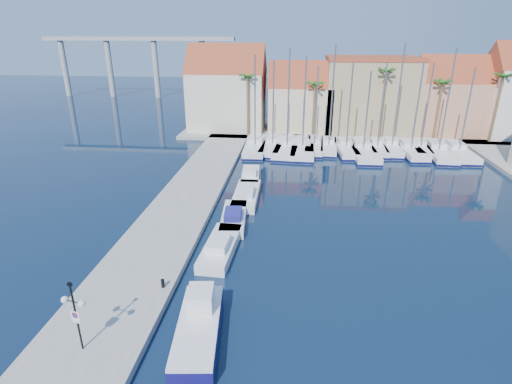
# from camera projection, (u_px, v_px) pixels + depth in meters

# --- Properties ---
(ground) EXTENTS (260.00, 260.00, 0.00)m
(ground) POSITION_uv_depth(u_px,v_px,m) (264.00, 318.00, 23.38)
(ground) COLOR black
(ground) RESTS_ON ground
(quay_west) EXTENTS (6.00, 77.00, 0.50)m
(quay_west) POSITION_uv_depth(u_px,v_px,m) (179.00, 212.00, 36.59)
(quay_west) COLOR gray
(quay_west) RESTS_ON ground
(shore_north) EXTENTS (54.00, 16.00, 0.50)m
(shore_north) POSITION_uv_depth(u_px,v_px,m) (347.00, 131.00, 66.63)
(shore_north) COLOR gray
(shore_north) RESTS_ON ground
(lamp_post) EXTENTS (1.35, 0.56, 4.03)m
(lamp_post) POSITION_uv_depth(u_px,v_px,m) (74.00, 306.00, 19.49)
(lamp_post) COLOR black
(lamp_post) RESTS_ON quay_west
(bollard) EXTENTS (0.23, 0.23, 0.57)m
(bollard) POSITION_uv_depth(u_px,v_px,m) (163.00, 283.00, 25.29)
(bollard) COLOR black
(bollard) RESTS_ON quay_west
(fishing_boat) EXTENTS (2.87, 6.74, 2.29)m
(fishing_boat) POSITION_uv_depth(u_px,v_px,m) (199.00, 326.00, 21.66)
(fishing_boat) COLOR navy
(fishing_boat) RESTS_ON ground
(motorboat_west_0) EXTENTS (2.46, 6.77, 1.40)m
(motorboat_west_0) POSITION_uv_depth(u_px,v_px,m) (220.00, 247.00, 30.12)
(motorboat_west_0) COLOR white
(motorboat_west_0) RESTS_ON ground
(motorboat_west_1) EXTENTS (2.52, 6.50, 1.40)m
(motorboat_west_1) POSITION_uv_depth(u_px,v_px,m) (234.00, 218.00, 34.87)
(motorboat_west_1) COLOR white
(motorboat_west_1) RESTS_ON ground
(motorboat_west_2) EXTENTS (2.41, 7.27, 1.40)m
(motorboat_west_2) POSITION_uv_depth(u_px,v_px,m) (246.00, 195.00, 39.67)
(motorboat_west_2) COLOR white
(motorboat_west_2) RESTS_ON ground
(motorboat_west_3) EXTENTS (2.34, 6.07, 1.40)m
(motorboat_west_3) POSITION_uv_depth(u_px,v_px,m) (250.00, 175.00, 45.06)
(motorboat_west_3) COLOR white
(motorboat_west_3) RESTS_ON ground
(sailboat_0) EXTENTS (3.07, 10.68, 12.89)m
(sailboat_0) POSITION_uv_depth(u_px,v_px,m) (255.00, 146.00, 56.32)
(sailboat_0) COLOR white
(sailboat_0) RESTS_ON ground
(sailboat_1) EXTENTS (3.70, 10.82, 12.16)m
(sailboat_1) POSITION_uv_depth(u_px,v_px,m) (273.00, 145.00, 56.85)
(sailboat_1) COLOR white
(sailboat_1) RESTS_ON ground
(sailboat_2) EXTENTS (4.00, 11.98, 13.67)m
(sailboat_2) POSITION_uv_depth(u_px,v_px,m) (287.00, 147.00, 56.12)
(sailboat_2) COLOR white
(sailboat_2) RESTS_ON ground
(sailboat_3) EXTENTS (3.40, 11.90, 12.68)m
(sailboat_3) POSITION_uv_depth(u_px,v_px,m) (303.00, 147.00, 55.80)
(sailboat_3) COLOR white
(sailboat_3) RESTS_ON ground
(sailboat_4) EXTENTS (2.96, 9.49, 11.44)m
(sailboat_4) POSITION_uv_depth(u_px,v_px,m) (314.00, 145.00, 56.67)
(sailboat_4) COLOR white
(sailboat_4) RESTS_ON ground
(sailboat_5) EXTENTS (2.77, 8.38, 14.09)m
(sailboat_5) POSITION_uv_depth(u_px,v_px,m) (329.00, 146.00, 56.18)
(sailboat_5) COLOR white
(sailboat_5) RESTS_ON ground
(sailboat_6) EXTENTS (3.21, 9.62, 11.90)m
(sailboat_6) POSITION_uv_depth(u_px,v_px,m) (345.00, 148.00, 55.53)
(sailboat_6) COLOR white
(sailboat_6) RESTS_ON ground
(sailboat_7) EXTENTS (3.45, 11.99, 11.01)m
(sailboat_7) POSITION_uv_depth(u_px,v_px,m) (362.00, 150.00, 54.70)
(sailboat_7) COLOR white
(sailboat_7) RESTS_ON ground
(sailboat_8) EXTENTS (2.34, 8.30, 11.93)m
(sailboat_8) POSITION_uv_depth(u_px,v_px,m) (377.00, 147.00, 55.67)
(sailboat_8) COLOR white
(sailboat_8) RESTS_ON ground
(sailboat_9) EXTENTS (3.00, 8.93, 14.36)m
(sailboat_9) POSITION_uv_depth(u_px,v_px,m) (391.00, 147.00, 55.84)
(sailboat_9) COLOR white
(sailboat_9) RESTS_ON ground
(sailboat_10) EXTENTS (3.06, 10.01, 12.03)m
(sailboat_10) POSITION_uv_depth(u_px,v_px,m) (410.00, 149.00, 54.73)
(sailboat_10) COLOR white
(sailboat_10) RESTS_ON ground
(sailboat_11) EXTENTS (2.91, 8.50, 11.93)m
(sailboat_11) POSITION_uv_depth(u_px,v_px,m) (420.00, 148.00, 55.43)
(sailboat_11) COLOR white
(sailboat_11) RESTS_ON ground
(sailboat_12) EXTENTS (3.49, 11.08, 13.81)m
(sailboat_12) POSITION_uv_depth(u_px,v_px,m) (437.00, 151.00, 54.15)
(sailboat_12) COLOR white
(sailboat_12) RESTS_ON ground
(sailboat_13) EXTENTS (2.82, 10.27, 11.53)m
(sailboat_13) POSITION_uv_depth(u_px,v_px,m) (457.00, 151.00, 53.94)
(sailboat_13) COLOR white
(sailboat_13) RESTS_ON ground
(building_0) EXTENTS (12.30, 9.00, 13.50)m
(building_0) POSITION_uv_depth(u_px,v_px,m) (227.00, 91.00, 65.25)
(building_0) COLOR beige
(building_0) RESTS_ON shore_north
(building_1) EXTENTS (10.30, 8.00, 11.00)m
(building_1) POSITION_uv_depth(u_px,v_px,m) (301.00, 100.00, 64.58)
(building_1) COLOR beige
(building_1) RESTS_ON shore_north
(building_2) EXTENTS (14.20, 10.20, 11.50)m
(building_2) POSITION_uv_depth(u_px,v_px,m) (370.00, 94.00, 64.11)
(building_2) COLOR tan
(building_2) RESTS_ON shore_north
(building_3) EXTENTS (10.30, 8.00, 12.00)m
(building_3) POSITION_uv_depth(u_px,v_px,m) (449.00, 99.00, 62.20)
(building_3) COLOR tan
(building_3) RESTS_ON shore_north
(palm_0) EXTENTS (2.60, 2.60, 10.15)m
(palm_0) POSITION_uv_depth(u_px,v_px,m) (248.00, 79.00, 59.30)
(palm_0) COLOR brown
(palm_0) RESTS_ON shore_north
(palm_1) EXTENTS (2.60, 2.60, 9.15)m
(palm_1) POSITION_uv_depth(u_px,v_px,m) (315.00, 86.00, 58.71)
(palm_1) COLOR brown
(palm_1) RESTS_ON shore_north
(palm_2) EXTENTS (2.60, 2.60, 11.15)m
(palm_2) POSITION_uv_depth(u_px,v_px,m) (386.00, 74.00, 57.07)
(palm_2) COLOR brown
(palm_2) RESTS_ON shore_north
(palm_3) EXTENTS (2.60, 2.60, 9.65)m
(palm_3) POSITION_uv_depth(u_px,v_px,m) (442.00, 84.00, 56.84)
(palm_3) COLOR brown
(palm_3) RESTS_ON shore_north
(palm_4) EXTENTS (2.60, 2.60, 10.65)m
(palm_4) POSITION_uv_depth(u_px,v_px,m) (503.00, 78.00, 55.74)
(palm_4) COLOR brown
(palm_4) RESTS_ON shore_north
(viaduct) EXTENTS (48.00, 2.20, 14.45)m
(viaduct) POSITION_uv_depth(u_px,v_px,m) (135.00, 55.00, 98.88)
(viaduct) COLOR #9E9E99
(viaduct) RESTS_ON ground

